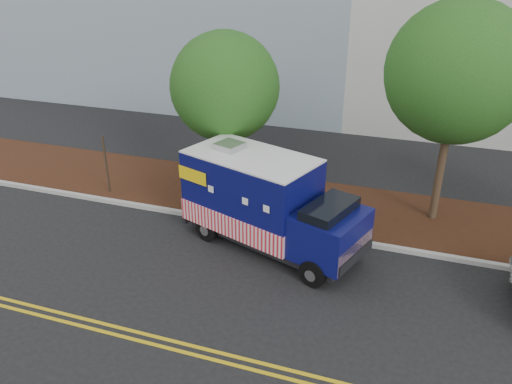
% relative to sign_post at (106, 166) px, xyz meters
% --- Properties ---
extents(ground, '(120.00, 120.00, 0.00)m').
position_rel_sign_post_xyz_m(ground, '(5.21, -1.99, -1.20)').
color(ground, black).
rests_on(ground, ground).
extents(curb, '(120.00, 0.18, 0.15)m').
position_rel_sign_post_xyz_m(curb, '(5.21, -0.59, -1.12)').
color(curb, '#9E9E99').
rests_on(curb, ground).
extents(mulch_strip, '(120.00, 4.00, 0.15)m').
position_rel_sign_post_xyz_m(mulch_strip, '(5.21, 1.51, -1.12)').
color(mulch_strip, black).
rests_on(mulch_strip, ground).
extents(centerline_near, '(120.00, 0.10, 0.01)m').
position_rel_sign_post_xyz_m(centerline_near, '(5.21, -6.44, -1.19)').
color(centerline_near, gold).
rests_on(centerline_near, ground).
extents(centerline_far, '(120.00, 0.10, 0.01)m').
position_rel_sign_post_xyz_m(centerline_far, '(5.21, -6.69, -1.19)').
color(centerline_far, gold).
rests_on(centerline_far, ground).
extents(tree_b, '(3.86, 3.86, 6.11)m').
position_rel_sign_post_xyz_m(tree_b, '(4.25, 1.56, 2.97)').
color(tree_b, '#38281C').
rests_on(tree_b, ground).
extents(tree_c, '(4.39, 4.39, 7.34)m').
position_rel_sign_post_xyz_m(tree_c, '(11.78, 1.80, 3.94)').
color(tree_c, '#38281C').
rests_on(tree_c, ground).
extents(sign_post, '(0.06, 0.06, 2.40)m').
position_rel_sign_post_xyz_m(sign_post, '(0.00, 0.00, 0.00)').
color(sign_post, '#473828').
rests_on(sign_post, ground).
extents(food_truck, '(6.24, 3.93, 3.10)m').
position_rel_sign_post_xyz_m(food_truck, '(6.69, -1.45, 0.20)').
color(food_truck, black).
rests_on(food_truck, ground).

